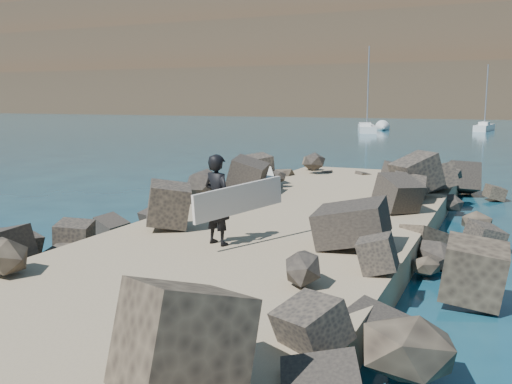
# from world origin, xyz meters

# --- Properties ---
(ground) EXTENTS (800.00, 800.00, 0.00)m
(ground) POSITION_xyz_m (0.00, 0.00, 0.00)
(ground) COLOR #0F384C
(ground) RESTS_ON ground
(jetty) EXTENTS (6.00, 26.00, 0.60)m
(jetty) POSITION_xyz_m (0.00, -2.00, 0.30)
(jetty) COLOR #8C7759
(jetty) RESTS_ON ground
(riprap_left) EXTENTS (2.60, 22.00, 1.00)m
(riprap_left) POSITION_xyz_m (-2.90, -1.50, 0.50)
(riprap_left) COLOR black
(riprap_left) RESTS_ON ground
(riprap_right) EXTENTS (2.60, 22.00, 1.00)m
(riprap_right) POSITION_xyz_m (2.90, -1.50, 0.50)
(riprap_right) COLOR black
(riprap_right) RESTS_ON ground
(surfboard_resting) EXTENTS (1.69, 2.41, 0.08)m
(surfboard_resting) POSITION_xyz_m (-2.50, 5.07, 1.04)
(surfboard_resting) COLOR silver
(surfboard_resting) RESTS_ON riprap_left
(surfer_with_board) EXTENTS (1.27, 1.97, 1.71)m
(surfer_with_board) POSITION_xyz_m (-0.34, -1.87, 1.46)
(surfer_with_board) COLOR black
(surfer_with_board) RESTS_ON jetty
(sailboat_b) EXTENTS (1.97, 5.84, 7.04)m
(sailboat_b) POSITION_xyz_m (2.01, 54.10, 0.35)
(sailboat_b) COLOR silver
(sailboat_b) RESTS_ON ground
(sailboat_a) EXTENTS (3.48, 7.44, 8.75)m
(sailboat_a) POSITION_xyz_m (-8.98, 47.25, 0.35)
(sailboat_a) COLOR silver
(sailboat_a) RESTS_ON ground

